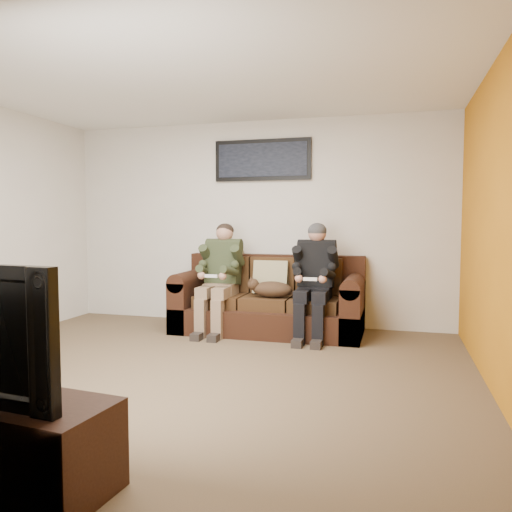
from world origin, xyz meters
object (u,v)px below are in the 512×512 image
(framed_poster, at_px, (262,160))
(sofa, at_px, (270,303))
(person_left, at_px, (220,271))
(person_right, at_px, (315,273))
(cat, at_px, (271,289))

(framed_poster, bearing_deg, sofa, -62.67)
(sofa, bearing_deg, person_left, -161.99)
(person_right, xyz_separation_m, framed_poster, (-0.77, 0.57, 1.37))
(cat, xyz_separation_m, framed_poster, (-0.26, 0.62, 1.56))
(cat, bearing_deg, sofa, 105.45)
(person_left, distance_m, person_right, 1.14)
(person_left, relative_size, cat, 1.97)
(person_right, distance_m, cat, 0.54)
(person_right, distance_m, framed_poster, 1.67)
(person_right, bearing_deg, cat, -174.45)
(sofa, relative_size, person_left, 1.70)
(person_right, height_order, framed_poster, framed_poster)
(person_left, xyz_separation_m, cat, (0.63, -0.05, -0.19))
(person_left, distance_m, framed_poster, 1.53)
(person_left, bearing_deg, cat, -4.39)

